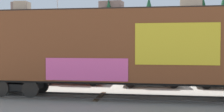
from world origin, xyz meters
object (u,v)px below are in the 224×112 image
Objects in this scene: parked_car_red at (73,73)px; flagpole at (56,19)px; parked_car_silver at (151,74)px; freight_car at (132,47)px.

flagpole is at bearing 121.63° from parked_car_red.
freight_car is at bearing -102.49° from parked_car_silver.
flagpole is 6.92m from parked_car_red.
parked_car_red is (2.82, -4.59, -4.34)m from flagpole.
flagpole is at bearing 149.12° from parked_car_silver.
freight_car is 3.67× the size of parked_car_red.
freight_car is at bearing -46.92° from parked_car_red.
parked_car_silver is (5.60, -0.45, 0.05)m from parked_car_red.
freight_car is 12.31m from flagpole.
parked_car_silver reaches higher than parked_car_red.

